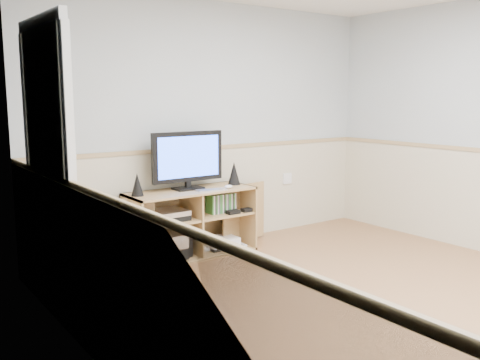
{
  "coord_description": "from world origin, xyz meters",
  "views": [
    {
      "loc": [
        -3.03,
        -2.42,
        1.55
      ],
      "look_at": [
        -0.42,
        1.2,
        0.85
      ],
      "focal_mm": 40.0,
      "sensor_mm": 36.0,
      "label": 1
    }
  ],
  "objects_px": {
    "media_cabinet": "(188,221)",
    "monitor": "(188,158)",
    "game_consoles": "(220,243)",
    "keyboard": "(211,190)"
  },
  "relations": [
    {
      "from": "media_cabinet",
      "to": "monitor",
      "type": "distance_m",
      "value": 0.62
    },
    {
      "from": "media_cabinet",
      "to": "game_consoles",
      "type": "height_order",
      "value": "media_cabinet"
    },
    {
      "from": "monitor",
      "to": "game_consoles",
      "type": "relative_size",
      "value": 1.68
    },
    {
      "from": "media_cabinet",
      "to": "game_consoles",
      "type": "relative_size",
      "value": 4.4
    },
    {
      "from": "monitor",
      "to": "game_consoles",
      "type": "distance_m",
      "value": 0.95
    },
    {
      "from": "keyboard",
      "to": "game_consoles",
      "type": "bearing_deg",
      "value": 45.53
    },
    {
      "from": "media_cabinet",
      "to": "monitor",
      "type": "height_order",
      "value": "monitor"
    },
    {
      "from": "monitor",
      "to": "game_consoles",
      "type": "xyz_separation_m",
      "value": [
        0.33,
        -0.06,
        -0.89
      ]
    },
    {
      "from": "game_consoles",
      "to": "keyboard",
      "type": "bearing_deg",
      "value": -144.41
    },
    {
      "from": "monitor",
      "to": "game_consoles",
      "type": "height_order",
      "value": "monitor"
    }
  ]
}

